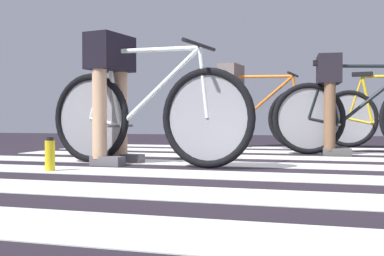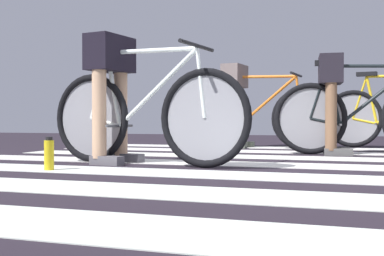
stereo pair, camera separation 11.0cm
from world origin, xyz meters
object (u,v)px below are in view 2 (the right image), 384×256
at_px(bicycle_2_of_4, 364,116).
at_px(water_bottle, 49,155).
at_px(cyclist_2_of_4, 331,91).
at_px(bicycle_3_of_4, 259,116).
at_px(cyclist_1_of_4, 111,81).
at_px(bicycle_1_of_4, 144,115).
at_px(cyclist_3_of_4, 235,94).

relative_size(bicycle_2_of_4, water_bottle, 7.55).
bearing_deg(cyclist_2_of_4, bicycle_3_of_4, 129.48).
height_order(cyclist_1_of_4, cyclist_2_of_4, cyclist_1_of_4).
bearing_deg(bicycle_1_of_4, cyclist_1_of_4, 180.00).
xyz_separation_m(bicycle_1_of_4, bicycle_2_of_4, (1.64, 1.59, 0.00)).
distance_m(bicycle_1_of_4, water_bottle, 0.78).
xyz_separation_m(bicycle_2_of_4, cyclist_3_of_4, (-1.48, 0.89, 0.28)).
height_order(bicycle_1_of_4, cyclist_3_of_4, cyclist_3_of_4).
relative_size(cyclist_2_of_4, water_bottle, 4.27).
height_order(bicycle_1_of_4, cyclist_2_of_4, cyclist_2_of_4).
bearing_deg(water_bottle, cyclist_1_of_4, 76.61).
xyz_separation_m(bicycle_1_of_4, cyclist_2_of_4, (1.33, 1.57, 0.25)).
bearing_deg(cyclist_1_of_4, bicycle_1_of_4, -0.00).
distance_m(cyclist_2_of_4, cyclist_3_of_4, 1.49).
bearing_deg(cyclist_1_of_4, cyclist_2_of_4, 52.36).
height_order(cyclist_3_of_4, water_bottle, cyclist_3_of_4).
distance_m(cyclist_2_of_4, water_bottle, 2.83).
bearing_deg(cyclist_3_of_4, bicycle_1_of_4, -86.03).
xyz_separation_m(cyclist_1_of_4, bicycle_3_of_4, (0.77, 2.39, -0.27)).
distance_m(cyclist_1_of_4, cyclist_3_of_4, 2.48).
bearing_deg(bicycle_3_of_4, cyclist_2_of_4, -37.91).
bearing_deg(cyclist_2_of_4, bicycle_2_of_4, 0.00).
xyz_separation_m(cyclist_1_of_4, water_bottle, (-0.15, -0.62, -0.54)).
distance_m(cyclist_1_of_4, bicycle_3_of_4, 2.53).
bearing_deg(cyclist_3_of_4, water_bottle, -93.74).
xyz_separation_m(bicycle_1_of_4, cyclist_3_of_4, (0.15, 2.49, 0.28)).
height_order(bicycle_2_of_4, bicycle_3_of_4, same).
distance_m(bicycle_2_of_4, bicycle_3_of_4, 1.45).
distance_m(cyclist_3_of_4, water_bottle, 3.16).
xyz_separation_m(bicycle_2_of_4, water_bottle, (-2.09, -2.16, -0.28)).
bearing_deg(cyclist_2_of_4, water_bottle, -134.91).
bearing_deg(bicycle_2_of_4, bicycle_3_of_4, 139.00).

